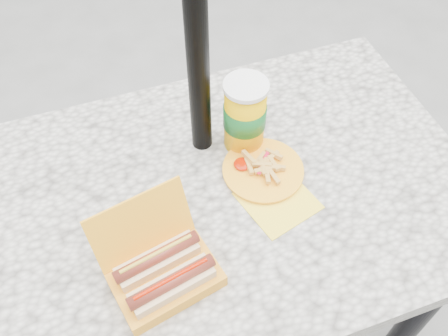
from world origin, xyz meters
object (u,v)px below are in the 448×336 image
object	(u,v)px
hotdog_box	(164,272)
soda_cup	(245,115)
fries_plate	(264,172)
umbrella_pole	(196,27)

from	to	relation	value
hotdog_box	soda_cup	distance (m)	0.42
fries_plate	soda_cup	xyz separation A→B (m)	(-0.01, 0.11, 0.09)
umbrella_pole	soda_cup	bearing A→B (deg)	-19.38
fries_plate	hotdog_box	bearing A→B (deg)	-147.75
hotdog_box	fries_plate	xyz separation A→B (m)	(0.30, 0.19, -0.03)
fries_plate	soda_cup	size ratio (longest dim) A/B	1.42
umbrella_pole	hotdog_box	xyz separation A→B (m)	(-0.19, -0.33, -0.31)
umbrella_pole	fries_plate	distance (m)	0.38
soda_cup	fries_plate	bearing A→B (deg)	-85.21
fries_plate	soda_cup	world-z (taller)	soda_cup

